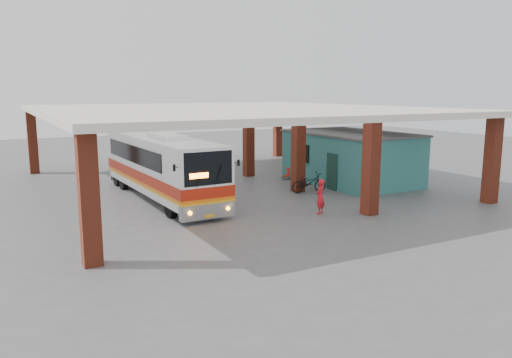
{
  "coord_description": "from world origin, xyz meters",
  "views": [
    {
      "loc": [
        -12.18,
        -20.16,
        5.58
      ],
      "look_at": [
        -1.3,
        0.0,
        1.54
      ],
      "focal_mm": 35.0,
      "sensor_mm": 36.0,
      "label": 1
    }
  ],
  "objects": [
    {
      "name": "motorcycle",
      "position": [
        3.42,
        2.5,
        0.55
      ],
      "size": [
        2.17,
        0.98,
        1.1
      ],
      "primitive_type": "imported",
      "rotation": [
        0.0,
        0.0,
        1.45
      ],
      "color": "black",
      "rests_on": "ground"
    },
    {
      "name": "red_chair",
      "position": [
        4.57,
        6.69,
        0.35
      ],
      "size": [
        0.47,
        0.47,
        0.77
      ],
      "rotation": [
        0.0,
        0.0,
        -0.19
      ],
      "color": "red",
      "rests_on": "ground"
    },
    {
      "name": "coach_bus",
      "position": [
        -4.32,
        4.85,
        1.73
      ],
      "size": [
        2.9,
        12.02,
        3.48
      ],
      "rotation": [
        0.0,
        0.0,
        0.03
      ],
      "color": "white",
      "rests_on": "ground"
    },
    {
      "name": "canopy_roof",
      "position": [
        0.5,
        6.5,
        4.5
      ],
      "size": [
        21.0,
        23.0,
        0.3
      ],
      "primitive_type": "cube",
      "color": "silver",
      "rests_on": "brick_columns"
    },
    {
      "name": "pedestrian",
      "position": [
        1.05,
        -1.86,
        0.81
      ],
      "size": [
        0.71,
        0.64,
        1.62
      ],
      "primitive_type": "imported",
      "rotation": [
        0.0,
        0.0,
        3.69
      ],
      "color": "red",
      "rests_on": "ground"
    },
    {
      "name": "ground",
      "position": [
        0.0,
        0.0,
        0.0
      ],
      "size": [
        90.0,
        90.0,
        0.0
      ],
      "primitive_type": "plane",
      "color": "#515154",
      "rests_on": "ground"
    },
    {
      "name": "shop_building",
      "position": [
        7.49,
        4.0,
        1.56
      ],
      "size": [
        5.2,
        8.2,
        3.11
      ],
      "color": "#2D716B",
      "rests_on": "ground"
    },
    {
      "name": "brick_columns",
      "position": [
        1.43,
        5.0,
        2.17
      ],
      "size": [
        20.1,
        21.6,
        4.35
      ],
      "color": "maroon",
      "rests_on": "ground"
    }
  ]
}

